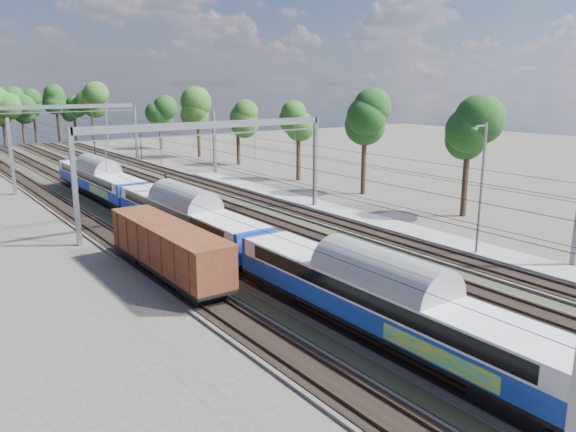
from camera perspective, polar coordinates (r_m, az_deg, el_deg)
ground at (r=28.76m, az=22.69°, el=-12.69°), size 220.00×220.00×0.00m
track_bed at (r=63.39m, az=-14.07°, el=1.97°), size 21.00×130.00×0.34m
platform at (r=49.30m, az=10.42°, el=-0.97°), size 3.00×70.00×0.30m
catenary at (r=69.80m, az=-16.49°, el=8.06°), size 25.65×130.00×9.00m
tree_belt at (r=112.26m, az=-20.76°, el=10.44°), size 39.69×99.57×12.05m
emu_train at (r=43.61m, az=-10.18°, el=0.49°), size 3.02×63.90×4.42m
freight_boxcar at (r=36.22m, az=-12.10°, el=-3.11°), size 2.71×13.10×3.38m
worker at (r=68.83m, az=-12.28°, el=3.61°), size 0.55×0.73×1.80m
signal_near at (r=76.37m, az=-18.99°, el=6.03°), size 0.37×0.34×5.39m
signal_far at (r=96.04m, az=-14.77°, el=7.66°), size 0.33×0.30×5.39m
lamp_post at (r=41.45m, az=18.99°, el=2.97°), size 1.59×0.30×9.53m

